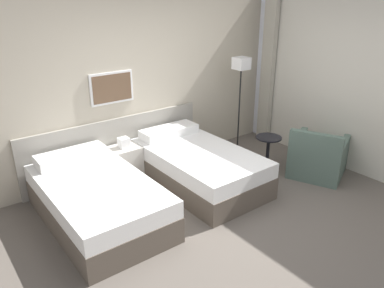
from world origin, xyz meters
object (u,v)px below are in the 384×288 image
at_px(nightstand, 125,163).
at_px(side_table, 268,148).
at_px(bed_near_door, 97,200).
at_px(armchair, 318,158).
at_px(floor_lamp, 241,75).
at_px(bed_near_window, 198,166).

distance_m(nightstand, side_table, 2.12).
bearing_deg(bed_near_door, nightstand, 43.74).
height_order(side_table, armchair, armchair).
relative_size(floor_lamp, side_table, 2.83).
relative_size(floor_lamp, armchair, 1.52).
relative_size(bed_near_window, nightstand, 2.97).
bearing_deg(bed_near_door, bed_near_window, 0.00).
xyz_separation_m(bed_near_door, armchair, (3.13, -0.85, -0.02)).
bearing_deg(side_table, floor_lamp, 76.14).
height_order(bed_near_door, nightstand, nightstand).
bearing_deg(nightstand, armchair, -33.76).
bearing_deg(nightstand, side_table, -30.32).
bearing_deg(floor_lamp, bed_near_window, -157.99).
relative_size(bed_near_window, floor_lamp, 1.21).
bearing_deg(floor_lamp, bed_near_door, -169.54).
distance_m(bed_near_window, nightstand, 1.05).
xyz_separation_m(bed_near_window, side_table, (1.07, -0.34, 0.12)).
bearing_deg(bed_near_window, armchair, -28.00).
bearing_deg(floor_lamp, nightstand, 174.09).
height_order(nightstand, armchair, armchair).
distance_m(bed_near_door, side_table, 2.61).
height_order(nightstand, floor_lamp, floor_lamp).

